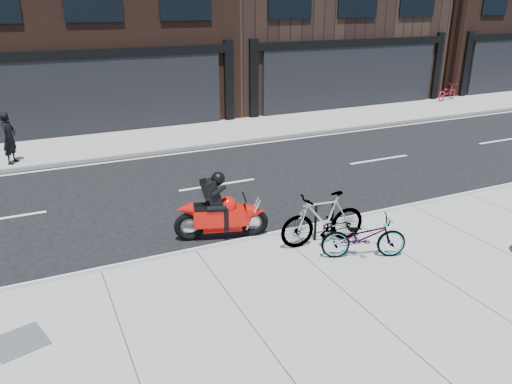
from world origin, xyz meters
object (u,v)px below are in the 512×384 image
bike_rack (324,217)px  utility_grate (20,342)px  pedestrian (9,138)px  bicycle_far (447,92)px  bicycle_rear (323,219)px  motorcycle (225,211)px  bicycle_front (364,237)px

bike_rack → utility_grate: bike_rack is taller
pedestrian → utility_grate: (-0.00, -10.23, -0.85)m
bicycle_far → utility_grate: (-21.31, -12.57, -0.42)m
bike_rack → bicycle_rear: size_ratio=0.44×
bicycle_rear → pedestrian: size_ratio=1.16×
bike_rack → motorcycle: bearing=147.8°
bicycle_rear → pedestrian: pedestrian is taller
bicycle_front → pedestrian: bearing=54.9°
pedestrian → utility_grate: pedestrian is taller
bicycle_front → bicycle_far: bicycle_front is taller
bicycle_front → bicycle_far: bearing=-27.7°
pedestrian → utility_grate: size_ratio=2.29×
motorcycle → bicycle_far: size_ratio=1.32×
motorcycle → pedestrian: bearing=135.3°
bicycle_front → pedestrian: 12.17m
bicycle_far → utility_grate: bicycle_far is taller
motorcycle → utility_grate: motorcycle is taller
pedestrian → bicycle_far: (21.31, 2.34, -0.43)m
bike_rack → bicycle_front: bicycle_front is taller
motorcycle → bicycle_rear: bearing=-23.3°
bicycle_rear → motorcycle: motorcycle is taller
bicycle_far → motorcycle: bearing=105.8°
bicycle_front → utility_grate: 6.65m
bicycle_front → utility_grate: (-6.63, -0.03, -0.46)m
bike_rack → bicycle_rear: 0.28m
pedestrian → utility_grate: 10.27m
bicycle_far → bike_rack: bearing=112.0°
bike_rack → bicycle_front: 1.14m
bicycle_far → pedestrian: bearing=80.8°
bicycle_rear → bicycle_far: size_ratio=1.23×
bicycle_rear → bike_rack: bearing=146.8°
bicycle_far → bicycle_rear: bearing=112.2°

